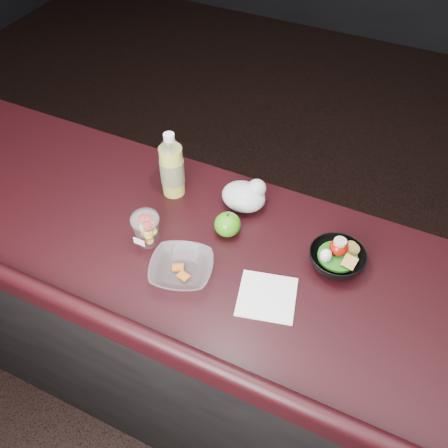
# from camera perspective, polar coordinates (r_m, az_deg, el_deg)

# --- Properties ---
(room_shell) EXTENTS (8.00, 8.00, 8.00)m
(room_shell) POSITION_cam_1_polar(r_m,az_deg,el_deg) (0.79, -8.85, 19.52)
(room_shell) COLOR black
(room_shell) RESTS_ON ground
(counter) EXTENTS (4.06, 0.71, 1.02)m
(counter) POSITION_cam_1_polar(r_m,az_deg,el_deg) (1.93, 0.47, -13.33)
(counter) COLOR black
(counter) RESTS_ON ground
(lemonade_bottle) EXTENTS (0.08, 0.08, 0.24)m
(lemonade_bottle) POSITION_cam_1_polar(r_m,az_deg,el_deg) (1.65, -5.96, 6.27)
(lemonade_bottle) COLOR yellow
(lemonade_bottle) RESTS_ON counter
(fruit_cup) EXTENTS (0.09, 0.09, 0.12)m
(fruit_cup) POSITION_cam_1_polar(r_m,az_deg,el_deg) (1.52, -8.90, -0.42)
(fruit_cup) COLOR white
(fruit_cup) RESTS_ON counter
(green_apple) EXTENTS (0.08, 0.08, 0.09)m
(green_apple) POSITION_cam_1_polar(r_m,az_deg,el_deg) (1.54, 0.41, -0.05)
(green_apple) COLOR #237E0E
(green_apple) RESTS_ON counter
(plastic_bag) EXTENTS (0.15, 0.12, 0.11)m
(plastic_bag) POSITION_cam_1_polar(r_m,az_deg,el_deg) (1.62, 2.45, 3.28)
(plastic_bag) COLOR silver
(plastic_bag) RESTS_ON counter
(snack_bowl) EXTENTS (0.22, 0.22, 0.09)m
(snack_bowl) POSITION_cam_1_polar(r_m,az_deg,el_deg) (1.50, 12.76, -3.76)
(snack_bowl) COLOR black
(snack_bowl) RESTS_ON counter
(takeout_bowl) EXTENTS (0.23, 0.23, 0.05)m
(takeout_bowl) POSITION_cam_1_polar(r_m,az_deg,el_deg) (1.46, -4.88, -5.15)
(takeout_bowl) COLOR silver
(takeout_bowl) RESTS_ON counter
(paper_napkin) EXTENTS (0.19, 0.19, 0.00)m
(paper_napkin) POSITION_cam_1_polar(r_m,az_deg,el_deg) (1.42, 4.93, -8.27)
(paper_napkin) COLOR white
(paper_napkin) RESTS_ON counter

